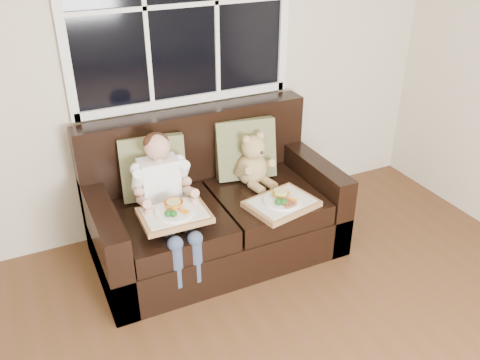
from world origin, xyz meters
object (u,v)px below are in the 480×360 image
teddy_bear (253,163)px  tray_right (282,202)px  loveseat (213,211)px  tray_left (174,214)px  child (165,190)px

teddy_bear → tray_right: bearing=-95.7°
loveseat → tray_left: bearing=-140.1°
tray_left → tray_right: 0.74m
tray_left → loveseat: bearing=40.9°
teddy_bear → tray_left: (-0.71, -0.34, -0.03)m
child → teddy_bear: child is taller
loveseat → child: child is taller
child → teddy_bear: 0.72m
teddy_bear → tray_left: 0.79m
loveseat → tray_right: (0.36, -0.35, 0.17)m
child → teddy_bear: size_ratio=2.05×
child → tray_left: size_ratio=1.95×
loveseat → tray_right: bearing=-44.6°
tray_left → teddy_bear: bearing=26.9°
teddy_bear → tray_right: size_ratio=0.80×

